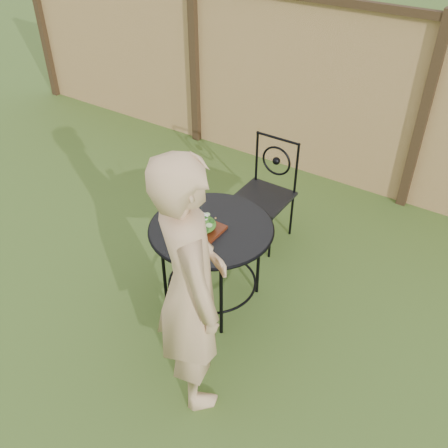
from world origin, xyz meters
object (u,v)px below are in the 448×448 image
Objects in this scene: diner at (191,287)px; patio_chair at (266,189)px; salad_plate at (202,230)px; patio_table at (211,242)px.

patio_chair is at bearing -35.29° from diner.
salad_plate is (-0.38, 0.63, -0.15)m from diner.
patio_table is 0.97m from patio_chair.
diner reaches higher than patio_chair.
patio_chair is at bearing 94.38° from patio_table.
patio_table is 0.97× the size of patio_chair.
salad_plate is at bearing -18.60° from diner.
diner is at bearing -58.82° from salad_plate.
patio_table is at bearing -85.62° from patio_chair.
patio_table is at bearing 74.68° from salad_plate.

